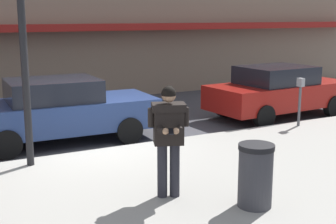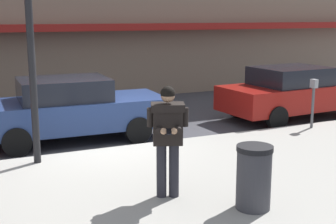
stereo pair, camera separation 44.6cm
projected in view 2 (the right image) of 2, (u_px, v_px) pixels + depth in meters
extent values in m
plane|color=#3D3D42|center=(104.00, 151.00, 10.54)|extent=(80.00, 80.00, 0.00)
cube|color=#99968E|center=(203.00, 182.00, 8.39)|extent=(32.00, 5.30, 0.14)
cube|color=silver|center=(144.00, 146.00, 10.99)|extent=(28.00, 0.12, 0.01)
cube|color=maroon|center=(78.00, 28.00, 15.90)|extent=(26.60, 0.70, 0.24)
cube|color=navy|center=(72.00, 113.00, 11.36)|extent=(4.55, 1.95, 0.70)
cube|color=black|center=(64.00, 89.00, 11.17)|extent=(2.12, 1.70, 0.52)
cylinder|color=black|center=(118.00, 116.00, 12.73)|extent=(0.65, 0.24, 0.64)
cylinder|color=black|center=(138.00, 130.00, 11.19)|extent=(0.65, 0.24, 0.64)
cylinder|color=black|center=(10.00, 125.00, 11.68)|extent=(0.65, 0.24, 0.64)
cylinder|color=black|center=(17.00, 142.00, 10.13)|extent=(0.65, 0.24, 0.64)
cube|color=maroon|center=(294.00, 96.00, 13.82)|extent=(4.61, 2.12, 0.70)
cube|color=black|center=(291.00, 76.00, 13.61)|extent=(2.17, 1.77, 0.52)
cylinder|color=black|center=(307.00, 99.00, 15.27)|extent=(0.65, 0.26, 0.64)
cylinder|color=black|center=(238.00, 107.00, 13.98)|extent=(0.65, 0.26, 0.64)
cylinder|color=black|center=(277.00, 118.00, 12.50)|extent=(0.65, 0.26, 0.64)
cylinder|color=#23232B|center=(174.00, 170.00, 7.48)|extent=(0.16, 0.16, 0.88)
cylinder|color=#23232B|center=(161.00, 170.00, 7.47)|extent=(0.16, 0.16, 0.88)
cube|color=black|center=(168.00, 124.00, 7.32)|extent=(0.54, 0.45, 0.64)
cube|color=black|center=(168.00, 107.00, 7.26)|extent=(0.61, 0.51, 0.12)
cylinder|color=black|center=(185.00, 117.00, 7.31)|extent=(0.11, 0.11, 0.30)
cylinder|color=black|center=(178.00, 129.00, 7.18)|extent=(0.20, 0.32, 0.10)
sphere|color=tan|center=(174.00, 131.00, 7.04)|extent=(0.10, 0.10, 0.10)
cylinder|color=black|center=(150.00, 117.00, 7.28)|extent=(0.11, 0.11, 0.30)
cylinder|color=black|center=(159.00, 129.00, 7.16)|extent=(0.20, 0.32, 0.10)
sphere|color=tan|center=(163.00, 131.00, 7.03)|extent=(0.10, 0.10, 0.10)
cube|color=black|center=(169.00, 132.00, 6.99)|extent=(0.12, 0.16, 0.07)
sphere|color=tan|center=(168.00, 95.00, 7.19)|extent=(0.22, 0.22, 0.22)
sphere|color=black|center=(168.00, 93.00, 7.19)|extent=(0.23, 0.23, 0.23)
cylinder|color=black|center=(31.00, 46.00, 8.84)|extent=(0.14, 0.14, 4.60)
cylinder|color=#4C4C51|center=(313.00, 108.00, 12.07)|extent=(0.07, 0.07, 1.05)
cube|color=gray|center=(314.00, 84.00, 11.94)|extent=(0.12, 0.18, 0.22)
cylinder|color=#38383D|center=(254.00, 180.00, 7.01)|extent=(0.52, 0.52, 0.90)
cylinder|color=black|center=(255.00, 148.00, 6.91)|extent=(0.55, 0.55, 0.08)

